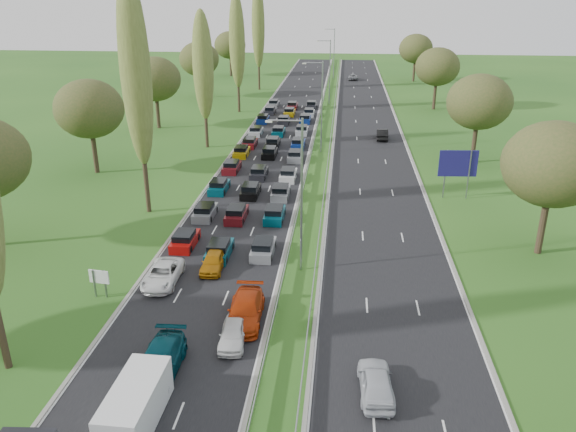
% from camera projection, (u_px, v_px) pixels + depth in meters
% --- Properties ---
extents(ground, '(260.00, 260.00, 0.00)m').
position_uv_depth(ground, '(321.00, 148.00, 78.32)').
color(ground, '#25541A').
rests_on(ground, ground).
extents(near_carriageway, '(10.50, 215.00, 0.04)m').
position_uv_depth(near_carriageway, '(276.00, 142.00, 81.25)').
color(near_carriageway, black).
rests_on(near_carriageway, ground).
extents(far_carriageway, '(10.50, 215.00, 0.04)m').
position_uv_depth(far_carriageway, '(370.00, 145.00, 80.01)').
color(far_carriageway, black).
rests_on(far_carriageway, ground).
extents(central_reservation, '(2.36, 215.00, 0.32)m').
position_uv_depth(central_reservation, '(322.00, 140.00, 80.42)').
color(central_reservation, gray).
rests_on(central_reservation, ground).
extents(lamp_columns, '(0.18, 140.18, 12.00)m').
position_uv_depth(lamp_columns, '(322.00, 108.00, 74.24)').
color(lamp_columns, gray).
rests_on(lamp_columns, ground).
extents(poplar_row, '(2.80, 127.80, 22.44)m').
position_uv_depth(poplar_row, '(180.00, 66.00, 64.25)').
color(poplar_row, '#2D2116').
rests_on(poplar_row, ground).
extents(woodland_left, '(8.00, 166.00, 11.10)m').
position_uv_depth(woodland_left, '(76.00, 115.00, 61.85)').
color(woodland_left, '#2D2116').
rests_on(woodland_left, ground).
extents(woodland_right, '(8.00, 153.00, 11.10)m').
position_uv_depth(woodland_right, '(496.00, 116.00, 61.35)').
color(woodland_right, '#2D2116').
rests_on(woodland_right, ground).
extents(traffic_queue_fill, '(9.08, 68.78, 0.80)m').
position_uv_depth(traffic_queue_fill, '(271.00, 149.00, 76.22)').
color(traffic_queue_fill, '#A50C0A').
rests_on(traffic_queue_fill, ground).
extents(near_car_2, '(2.46, 5.12, 1.41)m').
position_uv_depth(near_car_2, '(163.00, 274.00, 41.82)').
color(near_car_2, white).
rests_on(near_car_2, near_carriageway).
extents(near_car_7, '(2.38, 5.56, 1.60)m').
position_uv_depth(near_car_7, '(160.00, 362.00, 31.80)').
color(near_car_7, '#043743').
rests_on(near_car_7, near_carriageway).
extents(near_car_8, '(1.70, 4.09, 1.39)m').
position_uv_depth(near_car_8, '(213.00, 261.00, 43.87)').
color(near_car_8, '#A9680B').
rests_on(near_car_8, near_carriageway).
extents(near_car_11, '(2.40, 5.51, 1.58)m').
position_uv_depth(near_car_11, '(246.00, 310.00, 36.97)').
color(near_car_11, '#B1320A').
rests_on(near_car_11, near_carriageway).
extents(near_car_12, '(1.81, 4.01, 1.34)m').
position_uv_depth(near_car_12, '(233.00, 333.00, 34.66)').
color(near_car_12, silver).
rests_on(near_car_12, near_carriageway).
extents(far_car_0, '(2.03, 4.56, 1.52)m').
position_uv_depth(far_car_0, '(376.00, 382.00, 30.18)').
color(far_car_0, silver).
rests_on(far_car_0, far_carriageway).
extents(far_car_1, '(1.78, 4.71, 1.53)m').
position_uv_depth(far_car_1, '(382.00, 134.00, 82.69)').
color(far_car_1, black).
rests_on(far_car_1, far_carriageway).
extents(far_car_2, '(2.33, 4.92, 1.36)m').
position_uv_depth(far_car_2, '(353.00, 77.00, 138.69)').
color(far_car_2, gray).
rests_on(far_car_2, far_carriageway).
extents(white_van_rear, '(2.15, 5.47, 2.20)m').
position_uv_depth(white_van_rear, '(137.00, 401.00, 28.25)').
color(white_van_rear, silver).
rests_on(white_van_rear, near_carriageway).
extents(info_sign, '(1.50, 0.30, 2.10)m').
position_uv_depth(info_sign, '(99.00, 280.00, 39.68)').
color(info_sign, gray).
rests_on(info_sign, ground).
extents(direction_sign, '(4.00, 0.41, 5.20)m').
position_uv_depth(direction_sign, '(458.00, 166.00, 58.07)').
color(direction_sign, gray).
rests_on(direction_sign, ground).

